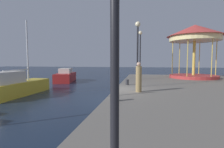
# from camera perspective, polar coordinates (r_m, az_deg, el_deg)

# --- Properties ---
(ground_plane) EXTENTS (120.00, 120.00, 0.00)m
(ground_plane) POSITION_cam_1_polar(r_m,az_deg,el_deg) (11.33, 0.99, -8.91)
(ground_plane) COLOR #162338
(sailboat_yellow) EXTENTS (1.86, 5.62, 5.82)m
(sailboat_yellow) POSITION_cam_1_polar(r_m,az_deg,el_deg) (14.82, -28.78, -3.50)
(sailboat_yellow) COLOR gold
(sailboat_yellow) RESTS_ON ground
(motorboat_red) EXTENTS (2.81, 4.84, 1.67)m
(motorboat_red) POSITION_cam_1_polar(r_m,az_deg,el_deg) (22.35, -14.99, -0.77)
(motorboat_red) COLOR maroon
(motorboat_red) RESTS_ON ground
(carousel) EXTENTS (5.59, 5.59, 5.51)m
(carousel) POSITION_cam_1_polar(r_m,az_deg,el_deg) (20.27, 25.46, 10.55)
(carousel) COLOR #B23333
(carousel) RESTS_ON quay_dock
(lamp_post_mid_promenade) EXTENTS (0.36, 0.36, 4.46)m
(lamp_post_mid_promenade) POSITION_cam_1_polar(r_m,az_deg,el_deg) (12.19, 8.39, 10.11)
(lamp_post_mid_promenade) COLOR black
(lamp_post_mid_promenade) RESTS_ON quay_dock
(lamp_post_far_end) EXTENTS (0.36, 0.36, 4.64)m
(lamp_post_far_end) POSITION_cam_1_polar(r_m,az_deg,el_deg) (17.11, 9.22, 8.80)
(lamp_post_far_end) COLOR black
(lamp_post_far_end) RESTS_ON quay_dock
(bollard_center) EXTENTS (0.24, 0.24, 0.40)m
(bollard_center) POSITION_cam_1_polar(r_m,az_deg,el_deg) (7.85, 1.32, -7.41)
(bollard_center) COLOR #2D2D33
(bollard_center) RESTS_ON quay_dock
(bollard_south) EXTENTS (0.24, 0.24, 0.40)m
(bollard_south) POSITION_cam_1_polar(r_m,az_deg,el_deg) (13.07, 4.99, -2.69)
(bollard_south) COLOR #2D2D33
(bollard_south) RESTS_ON quay_dock
(person_mid_promenade) EXTENTS (0.34, 0.34, 1.73)m
(person_mid_promenade) POSITION_cam_1_polar(r_m,az_deg,el_deg) (10.11, 8.74, -1.32)
(person_mid_promenade) COLOR #937A4C
(person_mid_promenade) RESTS_ON quay_dock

